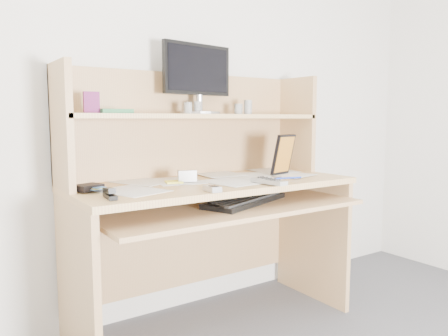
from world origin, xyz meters
TOP-DOWN VIEW (x-y plane):
  - back_wall at (0.00, 1.80)m, footprint 3.60×0.04m
  - desk at (0.00, 1.56)m, footprint 1.40×0.70m
  - paper_clutter at (0.00, 1.48)m, footprint 1.32×0.54m
  - keyboard at (0.10, 1.35)m, footprint 0.53×0.35m
  - tv_remote at (0.15, 1.24)m, footprint 0.07×0.20m
  - flip_phone at (-0.18, 1.22)m, footprint 0.05×0.09m
  - stapler at (-0.59, 1.30)m, footprint 0.05×0.12m
  - wallet at (-0.61, 1.51)m, footprint 0.12×0.11m
  - sticky_note_pad at (-0.20, 1.53)m, footprint 0.10×0.10m
  - digital_camera at (-0.14, 1.51)m, footprint 0.10×0.06m
  - game_case at (0.43, 1.45)m, footprint 0.15×0.06m
  - blue_pen at (0.33, 1.31)m, footprint 0.15×0.04m
  - card_box at (-0.56, 1.61)m, footprint 0.07×0.03m
  - shelf_book at (-0.45, 1.66)m, footprint 0.15×0.20m
  - chip_stack_a at (-0.07, 1.62)m, footprint 0.05×0.05m
  - chip_stack_b at (-0.00, 1.63)m, footprint 0.05×0.05m
  - chip_stack_c at (0.25, 1.63)m, footprint 0.05×0.05m
  - chip_stack_d at (0.31, 1.61)m, footprint 0.05×0.05m
  - monitor at (0.03, 1.68)m, footprint 0.42×0.21m

SIDE VIEW (x-z plane):
  - keyboard at x=0.10m, z-range 0.65..0.68m
  - desk at x=0.00m, z-range 0.04..1.34m
  - paper_clutter at x=0.00m, z-range 0.75..0.76m
  - sticky_note_pad at x=-0.20m, z-range 0.75..0.76m
  - blue_pen at x=0.33m, z-range 0.76..0.76m
  - tv_remote at x=0.15m, z-range 0.76..0.78m
  - flip_phone at x=-0.18m, z-range 0.76..0.78m
  - wallet at x=-0.61m, z-range 0.76..0.78m
  - stapler at x=-0.59m, z-range 0.76..0.79m
  - digital_camera at x=-0.14m, z-range 0.76..0.81m
  - game_case at x=0.43m, z-range 0.76..0.97m
  - shelf_book at x=-0.45m, z-range 1.08..1.10m
  - chip_stack_c at x=0.25m, z-range 1.08..1.14m
  - chip_stack_a at x=-0.07m, z-range 1.08..1.14m
  - chip_stack_b at x=0.00m, z-range 1.08..1.15m
  - chip_stack_d at x=0.31m, z-range 1.08..1.16m
  - card_box at x=-0.56m, z-range 1.08..1.18m
  - back_wall at x=0.00m, z-range 0.00..2.50m
  - monitor at x=0.03m, z-range 1.09..1.46m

